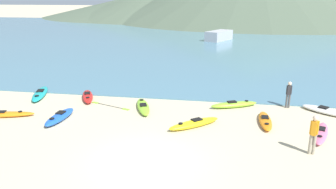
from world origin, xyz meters
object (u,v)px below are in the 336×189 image
kayak_on_sand_6 (40,94)px  kayak_on_sand_3 (194,123)px  kayak_on_sand_4 (321,133)px  kayak_on_sand_9 (265,121)px  moored_boat_1 (219,36)px  person_near_foreground (314,132)px  person_near_waterline (289,93)px  moored_boat_0 (214,24)px  kayak_on_sand_7 (60,117)px  loose_paddle (110,106)px  kayak_on_sand_8 (143,107)px  kayak_on_sand_2 (326,111)px  kayak_on_sand_5 (88,96)px  kayak_on_sand_1 (3,114)px  kayak_on_sand_0 (234,105)px

kayak_on_sand_6 → kayak_on_sand_3: bearing=-18.6°
kayak_on_sand_4 → kayak_on_sand_9: 2.67m
kayak_on_sand_4 → moored_boat_1: 33.31m
person_near_foreground → person_near_waterline: 5.88m
kayak_on_sand_9 → person_near_waterline: person_near_waterline is taller
kayak_on_sand_3 → kayak_on_sand_9: 3.70m
kayak_on_sand_6 → moored_boat_0: bearing=79.4°
kayak_on_sand_7 → loose_paddle: 3.17m
moored_boat_1 → kayak_on_sand_8: bearing=-96.7°
kayak_on_sand_2 → kayak_on_sand_4: kayak_on_sand_2 is taller
kayak_on_sand_7 → moored_boat_1: size_ratio=0.51×
kayak_on_sand_6 → kayak_on_sand_7: 5.03m
kayak_on_sand_3 → kayak_on_sand_4: 5.91m
kayak_on_sand_5 → person_near_foreground: person_near_foreground is taller
kayak_on_sand_7 → kayak_on_sand_8: kayak_on_sand_7 is taller
kayak_on_sand_1 → moored_boat_0: (9.31, 54.17, 0.54)m
kayak_on_sand_5 → kayak_on_sand_8: 4.12m
kayak_on_sand_5 → moored_boat_0: moored_boat_0 is taller
kayak_on_sand_1 → kayak_on_sand_6: kayak_on_sand_6 is taller
kayak_on_sand_0 → kayak_on_sand_6: bearing=179.2°
kayak_on_sand_9 → kayak_on_sand_2: bearing=31.0°
loose_paddle → kayak_on_sand_4: bearing=-12.4°
kayak_on_sand_6 → person_near_foreground: bearing=-20.0°
kayak_on_sand_1 → kayak_on_sand_8: size_ratio=1.10×
kayak_on_sand_2 → person_near_foreground: size_ratio=1.52×
kayak_on_sand_0 → moored_boat_0: bearing=93.4°
kayak_on_sand_6 → kayak_on_sand_9: (13.90, -2.42, -0.02)m
person_near_foreground → moored_boat_0: 56.23m
kayak_on_sand_5 → person_near_foreground: 13.32m
kayak_on_sand_4 → moored_boat_0: moored_boat_0 is taller
kayak_on_sand_4 → kayak_on_sand_7: kayak_on_sand_7 is taller
kayak_on_sand_1 → kayak_on_sand_3: 10.26m
kayak_on_sand_3 → kayak_on_sand_8: kayak_on_sand_3 is taller
kayak_on_sand_3 → kayak_on_sand_5: kayak_on_sand_3 is taller
kayak_on_sand_0 → kayak_on_sand_5: bearing=179.4°
kayak_on_sand_1 → kayak_on_sand_2: 17.60m
person_near_foreground → kayak_on_sand_8: bearing=152.5°
kayak_on_sand_2 → kayak_on_sand_5: bearing=178.9°
kayak_on_sand_7 → kayak_on_sand_3: bearing=2.2°
kayak_on_sand_0 → kayak_on_sand_8: (-5.16, -1.18, -0.02)m
kayak_on_sand_0 → moored_boat_0: moored_boat_0 is taller
kayak_on_sand_0 → kayak_on_sand_2: size_ratio=1.11×
kayak_on_sand_1 → loose_paddle: bearing=27.8°
kayak_on_sand_0 → kayak_on_sand_7: (-9.05, -3.60, 0.01)m
person_near_foreground → kayak_on_sand_2: bearing=69.5°
loose_paddle → moored_boat_1: bearing=79.5°
kayak_on_sand_3 → kayak_on_sand_6: bearing=161.4°
kayak_on_sand_6 → kayak_on_sand_8: bearing=-10.6°
person_near_waterline → moored_boat_0: bearing=96.9°
person_near_foreground → person_near_waterline: person_near_foreground is taller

